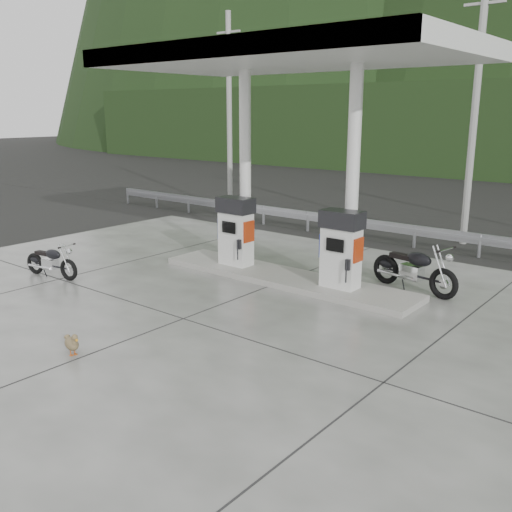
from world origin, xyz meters
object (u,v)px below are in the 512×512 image
Objects in this scene: gas_pump_left at (236,231)px; duck at (72,344)px; motorcycle_right at (414,270)px; gas_pump_right at (341,249)px; motorcycle_left at (51,262)px.

gas_pump_left is 3.47× the size of duck.
motorcycle_right is 7.83m from duck.
duck is (-1.85, -5.94, -0.86)m from gas_pump_right.
duck is (1.35, -5.94, -0.86)m from gas_pump_left.
motorcycle_right is at bearing 82.09° from duck.
gas_pump_right is at bearing 19.16° from motorcycle_left.
gas_pump_left is 4.66m from motorcycle_right.
motorcycle_left is at bearing -137.13° from motorcycle_right.
motorcycle_right is at bearing 22.26° from motorcycle_left.
gas_pump_left is at bearing 37.94° from motorcycle_left.
motorcycle_right is (4.46, 1.24, -0.53)m from gas_pump_left.
gas_pump_left is at bearing -153.22° from motorcycle_right.
gas_pump_right is 1.85m from motorcycle_right.
gas_pump_left is 6.15m from duck.
motorcycle_left is (-6.42, -3.49, -0.65)m from gas_pump_right.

